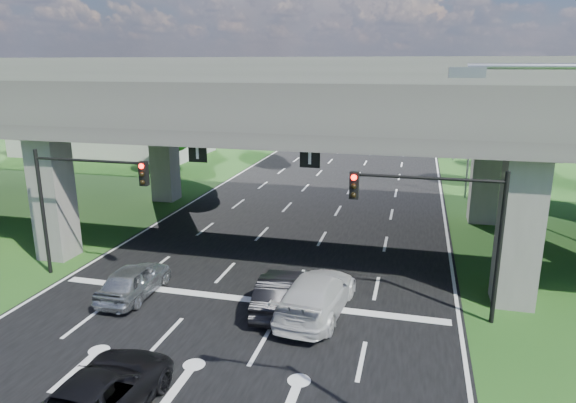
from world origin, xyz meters
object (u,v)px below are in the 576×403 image
at_px(signal_left, 80,191).
at_px(car_dark, 279,292).
at_px(streetlight_far, 466,119).
at_px(car_white, 316,294).
at_px(car_trailing, 100,395).
at_px(streetlight_beyond, 454,103).
at_px(signal_right, 442,216).
at_px(car_silver, 134,280).

height_order(signal_left, car_dark, signal_left).
distance_m(streetlight_far, car_white, 22.65).
height_order(streetlight_far, car_trailing, streetlight_far).
bearing_deg(car_trailing, streetlight_beyond, -101.62).
distance_m(signal_right, signal_left, 15.65).
relative_size(streetlight_beyond, car_white, 1.77).
xyz_separation_m(streetlight_beyond, car_trailing, (-11.53, -44.66, -5.09)).
xyz_separation_m(signal_left, streetlight_far, (17.92, 20.06, 1.66)).
bearing_deg(car_silver, car_trailing, 112.94).
bearing_deg(signal_right, car_trailing, -137.07).
relative_size(car_dark, car_white, 0.79).
bearing_deg(streetlight_far, car_dark, -111.79).
bearing_deg(signal_right, car_dark, -171.25).
height_order(signal_right, streetlight_beyond, streetlight_beyond).
xyz_separation_m(signal_right, car_white, (-4.59, -0.94, -3.34)).
height_order(signal_left, car_silver, signal_left).
xyz_separation_m(signal_left, car_white, (11.06, -0.94, -3.34)).
xyz_separation_m(streetlight_beyond, car_white, (-6.86, -37.00, -5.00)).
bearing_deg(streetlight_beyond, car_trailing, -104.47).
bearing_deg(streetlight_far, signal_left, -131.78).
distance_m(signal_left, car_dark, 10.17).
bearing_deg(car_dark, streetlight_far, -116.48).
bearing_deg(car_silver, signal_right, -174.87).
height_order(car_white, car_trailing, car_white).
distance_m(signal_right, streetlight_beyond, 36.17).
xyz_separation_m(signal_right, car_silver, (-12.47, -1.30, -3.43)).
bearing_deg(car_silver, car_white, -178.22).
height_order(car_silver, car_white, car_white).
bearing_deg(streetlight_beyond, car_dark, -102.79).
relative_size(streetlight_beyond, car_trailing, 1.91).
relative_size(signal_right, car_silver, 1.41).
height_order(streetlight_beyond, car_trailing, streetlight_beyond).
distance_m(signal_left, car_silver, 4.85).
xyz_separation_m(signal_right, streetlight_far, (2.27, 20.06, 1.66)).
xyz_separation_m(signal_right, car_dark, (-6.12, -0.94, -3.43)).
bearing_deg(streetlight_far, car_trailing, -111.91).
xyz_separation_m(streetlight_far, streetlight_beyond, (0.00, 16.00, 0.00)).
distance_m(signal_right, car_silver, 13.00).
xyz_separation_m(signal_left, car_trailing, (6.40, -8.61, -3.43)).
bearing_deg(streetlight_far, car_white, -108.10).
bearing_deg(streetlight_beyond, car_silver, -111.54).
bearing_deg(signal_right, streetlight_beyond, 86.39).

